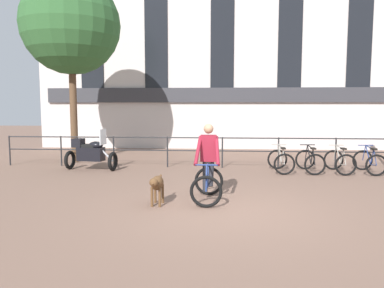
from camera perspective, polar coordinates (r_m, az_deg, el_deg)
The scene contains 11 objects.
ground_plane at distance 7.71m, azimuth 4.90°, elevation -10.06°, with size 60.00×60.00×0.00m, color #7A5B4C.
canal_railing at distance 12.69m, azimuth 4.65°, elevation -0.47°, with size 15.05×0.05×1.05m.
building_facade at distance 18.64m, azimuth 4.63°, elevation 15.17°, with size 18.00×0.72×10.28m.
cyclist_with_bike at distance 8.39m, azimuth 2.44°, elevation -3.39°, with size 0.71×1.19×1.70m.
dog at distance 7.98m, azimuth -5.39°, elevation -6.10°, with size 0.28×0.87×0.65m.
parked_motorcycle at distance 12.68m, azimuth -15.22°, elevation -1.33°, with size 1.72×0.84×1.35m.
parked_bicycle_near_lamp at distance 12.24m, azimuth 13.38°, elevation -2.50°, with size 0.72×1.14×0.86m.
parked_bicycle_mid_left at distance 12.42m, azimuth 17.54°, elevation -2.50°, with size 0.72×1.14×0.86m.
parked_bicycle_mid_right at distance 12.66m, azimuth 21.56°, elevation -2.48°, with size 0.71×1.14×0.86m.
parked_bicycle_far_end at distance 12.97m, azimuth 25.41°, elevation -2.45°, with size 0.68×1.12×0.86m.
tree_canalside_left at distance 14.95m, azimuth -17.99°, elevation 16.82°, with size 3.58×3.58×6.82m.
Camera 1 is at (-0.11, -7.41, 2.12)m, focal length 35.00 mm.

